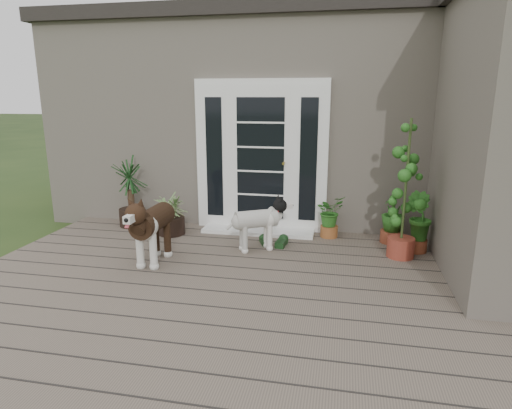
# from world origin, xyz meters

# --- Properties ---
(deck) EXTENTS (6.20, 4.60, 0.12)m
(deck) POSITION_xyz_m (0.00, 0.40, 0.06)
(deck) COLOR #6B5B4C
(deck) RESTS_ON ground
(house_main) EXTENTS (7.40, 4.00, 3.10)m
(house_main) POSITION_xyz_m (0.00, 4.65, 1.55)
(house_main) COLOR #665E54
(house_main) RESTS_ON ground
(roof_main) EXTENTS (7.60, 4.20, 0.20)m
(roof_main) POSITION_xyz_m (0.00, 4.65, 3.20)
(roof_main) COLOR #2D2826
(roof_main) RESTS_ON house_main
(door_unit) EXTENTS (1.90, 0.14, 2.15)m
(door_unit) POSITION_xyz_m (-0.20, 2.60, 1.19)
(door_unit) COLOR white
(door_unit) RESTS_ON deck
(door_step) EXTENTS (1.60, 0.40, 0.05)m
(door_step) POSITION_xyz_m (-0.20, 2.40, 0.14)
(door_step) COLOR white
(door_step) RESTS_ON deck
(brindle_dog) EXTENTS (0.39, 0.91, 0.76)m
(brindle_dog) POSITION_xyz_m (-1.18, 1.02, 0.50)
(brindle_dog) COLOR #342013
(brindle_dog) RESTS_ON deck
(white_dog) EXTENTS (0.78, 0.63, 0.60)m
(white_dog) POSITION_xyz_m (-0.08, 1.68, 0.42)
(white_dog) COLOR white
(white_dog) RESTS_ON deck
(spider_plant) EXTENTS (0.67, 0.67, 0.67)m
(spider_plant) POSITION_xyz_m (-1.40, 2.09, 0.46)
(spider_plant) COLOR #9FBE75
(spider_plant) RESTS_ON deck
(yucca) EXTENTS (0.74, 0.74, 1.05)m
(yucca) POSITION_xyz_m (-2.13, 2.35, 0.64)
(yucca) COLOR black
(yucca) RESTS_ON deck
(herb_a) EXTENTS (0.55, 0.55, 0.50)m
(herb_a) POSITION_xyz_m (0.81, 2.40, 0.37)
(herb_a) COLOR #1D6522
(herb_a) RESTS_ON deck
(herb_b) EXTENTS (0.52, 0.52, 0.55)m
(herb_b) POSITION_xyz_m (1.91, 2.03, 0.39)
(herb_b) COLOR #235418
(herb_b) RESTS_ON deck
(herb_c) EXTENTS (0.38, 0.38, 0.55)m
(herb_c) POSITION_xyz_m (1.64, 2.33, 0.40)
(herb_c) COLOR #205618
(herb_c) RESTS_ON deck
(sapling) EXTENTS (0.59, 0.59, 1.74)m
(sapling) POSITION_xyz_m (1.70, 1.78, 0.99)
(sapling) COLOR #1B5F1D
(sapling) RESTS_ON deck
(clog_left) EXTENTS (0.25, 0.33, 0.09)m
(clog_left) POSITION_xyz_m (-0.02, 1.92, 0.16)
(clog_left) COLOR #153515
(clog_left) RESTS_ON deck
(clog_right) EXTENTS (0.19, 0.35, 0.10)m
(clog_right) POSITION_xyz_m (0.21, 1.91, 0.17)
(clog_right) COLOR #153415
(clog_right) RESTS_ON deck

